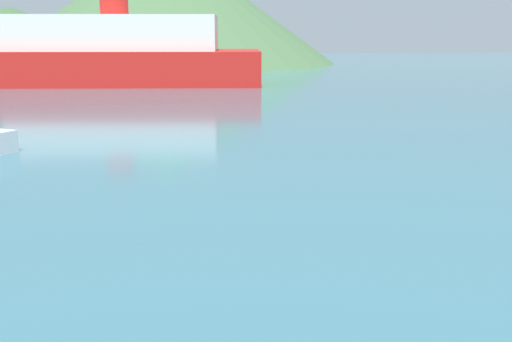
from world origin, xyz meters
TOP-DOWN VIEW (x-y plane):
  - ferry_distant at (-3.83, 53.99)m, footprint 24.05×12.65m
  - hill_west at (-18.32, 95.93)m, footprint 42.82×42.82m
  - hill_central at (2.19, 88.64)m, footprint 45.18×45.18m

SIDE VIEW (x-z plane):
  - ferry_distant at x=-3.83m, z-range -1.11..5.86m
  - hill_west at x=-18.32m, z-range 0.00..7.45m
  - hill_central at x=2.19m, z-range 0.00..16.14m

